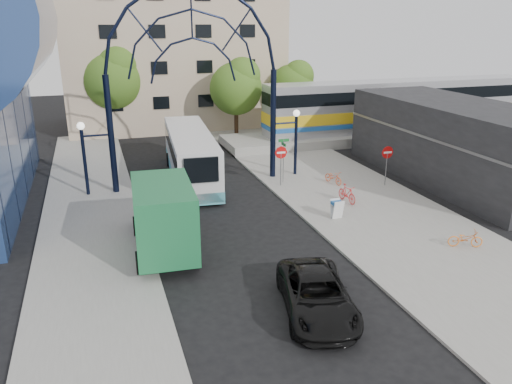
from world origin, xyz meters
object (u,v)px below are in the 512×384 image
object	(u,v)px
bike_near_a	(333,177)
bike_near_b	(347,194)
do_not_enter_sign	(387,156)
train_car	(402,104)
bike_far_a	(465,239)
sandwich_board	(337,207)
tree_north_c	(294,84)
tree_north_a	(237,86)
stop_sign	(281,156)
street_name_sign	(284,151)
green_truck	(162,215)
tree_north_b	(113,77)
gateway_arch	(193,44)
black_suv	(317,295)
city_bus	(191,155)

from	to	relation	value
bike_near_a	bike_near_b	size ratio (longest dim) A/B	0.93
do_not_enter_sign	train_car	distance (m)	15.03
bike_near_b	bike_far_a	size ratio (longest dim) A/B	1.08
sandwich_board	tree_north_c	xyz separation A→B (m)	(6.52, 21.95, 3.53)
do_not_enter_sign	train_car	size ratio (longest dim) A/B	0.10
tree_north_a	bike_near_a	size ratio (longest dim) A/B	4.55
do_not_enter_sign	bike_near_b	world-z (taller)	do_not_enter_sign
stop_sign	bike_near_a	world-z (taller)	stop_sign
stop_sign	bike_near_b	size ratio (longest dim) A/B	1.51
street_name_sign	green_truck	distance (m)	11.32
train_car	bike_near_a	bearing A→B (deg)	-138.11
street_name_sign	tree_north_b	size ratio (longest dim) A/B	0.35
do_not_enter_sign	tree_north_b	size ratio (longest dim) A/B	0.31
gateway_arch	bike_near_b	distance (m)	12.32
tree_north_b	tree_north_c	distance (m)	16.15
gateway_arch	bike_far_a	xyz separation A→B (m)	(9.51, -13.00, -8.03)
do_not_enter_sign	green_truck	world-z (taller)	green_truck
bike_near_a	bike_far_a	xyz separation A→B (m)	(1.42, -10.32, -0.00)
gateway_arch	green_truck	size ratio (longest dim) A/B	2.01
gateway_arch	black_suv	size ratio (longest dim) A/B	2.72
green_truck	tree_north_b	bearing A→B (deg)	94.74
gateway_arch	street_name_sign	xyz separation A→B (m)	(5.20, -1.40, -6.43)
sandwich_board	tree_north_b	world-z (taller)	tree_north_b
gateway_arch	do_not_enter_sign	bearing A→B (deg)	-19.99
do_not_enter_sign	tree_north_c	world-z (taller)	tree_north_c
tree_north_b	green_truck	distance (m)	24.92
do_not_enter_sign	black_suv	xyz separation A→B (m)	(-10.06, -11.62, -1.28)
green_truck	gateway_arch	bearing A→B (deg)	72.32
city_bus	bike_far_a	distance (m)	17.37
street_name_sign	bike_near_a	distance (m)	3.55
stop_sign	bike_far_a	size ratio (longest dim) A/B	1.62
stop_sign	street_name_sign	world-z (taller)	street_name_sign
bike_near_b	train_car	bearing A→B (deg)	42.01
do_not_enter_sign	sandwich_board	distance (m)	6.85
stop_sign	sandwich_board	bearing A→B (deg)	-82.43
black_suv	tree_north_c	bearing A→B (deg)	82.22
train_car	city_bus	distance (m)	21.24
tree_north_c	bike_near_b	xyz separation A→B (m)	(-4.85, -19.93, -3.66)
train_car	bike_near_b	distance (m)	19.06
gateway_arch	tree_north_c	world-z (taller)	gateway_arch
black_suv	bike_near_a	world-z (taller)	black_suv
gateway_arch	tree_north_a	xyz separation A→B (m)	(6.12, 11.93, -3.95)
bike_far_a	tree_north_a	bearing A→B (deg)	30.38
green_truck	black_suv	size ratio (longest dim) A/B	1.35
black_suv	bike_near_a	distance (m)	14.79
stop_sign	bike_near_a	size ratio (longest dim) A/B	1.62
street_name_sign	sandwich_board	size ratio (longest dim) A/B	2.83
do_not_enter_sign	tree_north_b	distance (m)	25.09
street_name_sign	sandwich_board	world-z (taller)	street_name_sign
street_name_sign	tree_north_a	world-z (taller)	tree_north_a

